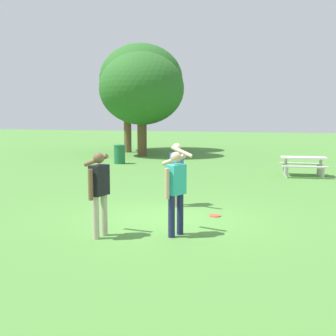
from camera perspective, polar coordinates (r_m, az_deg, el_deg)
ground_plane at (r=9.38m, az=-0.09°, el=-7.10°), size 120.00×120.00×0.00m
person_thrower at (r=7.89m, az=-9.63°, el=-2.74°), size 0.66×0.68×1.64m
person_catcher at (r=10.58m, az=1.29°, el=-0.20°), size 0.66×0.68×1.64m
person_bystander at (r=7.87m, az=1.04°, el=-2.67°), size 0.62×0.77×1.64m
frisbee at (r=9.69m, az=6.56°, el=-6.61°), size 0.28×0.28×0.03m
picnic_table_near at (r=16.95m, az=18.35°, el=0.78°), size 1.93×1.70×0.77m
trash_can_beside_table at (r=20.75m, az=-6.78°, el=1.93°), size 0.59×0.59×0.96m
tree_tall_left at (r=27.81m, az=-5.74°, el=11.49°), size 3.58×3.58×6.08m
tree_broad_center at (r=29.30m, az=-3.77°, el=12.16°), size 5.81×5.81×7.44m
tree_far_right at (r=24.87m, az=-3.69°, el=10.94°), size 5.07×5.07×6.19m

